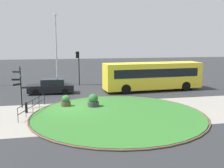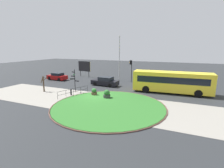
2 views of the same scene
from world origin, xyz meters
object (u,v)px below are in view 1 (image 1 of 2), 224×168
bollard_foreground (26,107)px  lamppost_tall (56,48)px  car_far_lane (52,87)px  signpost_directional (20,85)px  bus_yellow (153,76)px  traffic_light_near (78,61)px  planter_kerbside (66,102)px  planter_near_signpost (93,101)px

bollard_foreground → lamppost_tall: lamppost_tall is taller
bollard_foreground → car_far_lane: bearing=76.7°
signpost_directional → lamppost_tall: 11.27m
bus_yellow → traffic_light_near: bearing=142.5°
bus_yellow → planter_kerbside: bearing=-153.2°
bollard_foreground → planter_kerbside: (2.93, 1.17, 0.02)m
traffic_light_near → lamppost_tall: (-2.48, 0.43, 1.57)m
lamppost_tall → planter_near_signpost: (2.81, -11.63, -4.03)m
planter_kerbside → bollard_foreground: bearing=-158.3°
car_far_lane → traffic_light_near: bearing=-120.3°
car_far_lane → lamppost_tall: (0.58, 5.09, 3.83)m
bus_yellow → lamppost_tall: (-10.09, 5.59, 2.91)m
car_far_lane → bus_yellow: bearing=-179.7°
bus_yellow → lamppost_tall: lamppost_tall is taller
planter_near_signpost → bollard_foreground: bearing=-173.1°
traffic_light_near → planter_kerbside: bearing=75.7°
planter_near_signpost → planter_kerbside: bearing=165.7°
bollard_foreground → bus_yellow: 14.09m
bus_yellow → planter_near_signpost: bus_yellow is taller
bollard_foreground → traffic_light_near: bearing=68.1°
bollard_foreground → planter_kerbside: planter_kerbside is taller
bollard_foreground → signpost_directional: bearing=108.7°
signpost_directional → planter_kerbside: 3.81m
bus_yellow → car_far_lane: (-10.67, 0.50, -0.91)m
traffic_light_near → planter_near_signpost: size_ratio=3.67×
signpost_directional → bollard_foreground: bearing=-71.3°
signpost_directional → bus_yellow: size_ratio=0.31×
signpost_directional → bollard_foreground: (0.56, -1.66, -1.46)m
car_far_lane → bollard_foreground: bearing=79.6°
bollard_foreground → car_far_lane: 7.35m
bollard_foreground → lamppost_tall: 13.11m
lamppost_tall → planter_near_signpost: lamppost_tall is taller
bus_yellow → traffic_light_near: (-7.61, 5.16, 1.35)m
lamppost_tall → planter_kerbside: 11.83m
signpost_directional → planter_kerbside: size_ratio=3.40×
planter_near_signpost → planter_kerbside: (-2.15, 0.55, -0.05)m
traffic_light_near → bollard_foreground: bearing=63.5°
bus_yellow → planter_kerbside: size_ratio=10.90×
bollard_foreground → planter_kerbside: bearing=21.7°
bus_yellow → planter_kerbside: bus_yellow is taller
signpost_directional → traffic_light_near: (5.31, 10.16, 1.08)m
lamppost_tall → bollard_foreground: bearing=-100.5°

